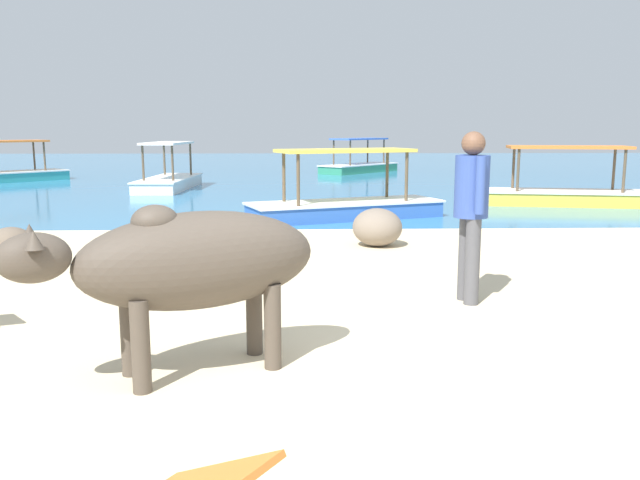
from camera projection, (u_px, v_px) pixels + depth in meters
sand_beach at (399, 414)px, 3.86m from camera, size 18.00×14.00×0.04m
water_surface at (314, 171)px, 25.53m from camera, size 60.00×36.00×0.03m
cow at (191, 262)px, 4.32m from camera, size 2.04×1.29×1.17m
person_standing at (471, 204)px, 6.11m from camera, size 0.32×0.51×1.62m
shore_rock_large at (11, 244)px, 8.17m from camera, size 0.61×0.55×0.43m
shore_rock_medium at (377, 227)px, 9.18m from camera, size 0.98×0.98×0.54m
boat_teal at (6, 173)px, 20.46m from camera, size 3.41×3.42×1.29m
boat_yellow at (565, 192)px, 14.31m from camera, size 3.82×1.82×1.29m
boat_green at (359, 165)px, 24.78m from camera, size 3.30×3.52×1.29m
boat_white at (169, 179)px, 18.04m from camera, size 1.34×3.73×1.29m
boat_blue at (345, 204)px, 12.21m from camera, size 3.84×2.36×1.29m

